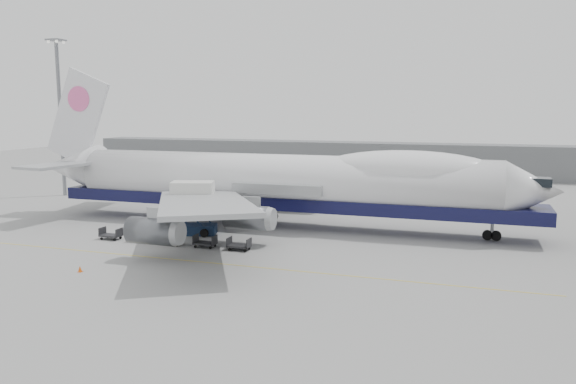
% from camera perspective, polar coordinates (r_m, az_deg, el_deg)
% --- Properties ---
extents(ground, '(260.00, 260.00, 0.00)m').
position_cam_1_polar(ground, '(58.94, -4.87, -5.72)').
color(ground, gray).
rests_on(ground, ground).
extents(apron_line, '(60.00, 0.15, 0.01)m').
position_cam_1_polar(apron_line, '(53.66, -7.40, -7.19)').
color(apron_line, gold).
rests_on(apron_line, ground).
extents(hangar, '(110.00, 8.00, 7.00)m').
position_cam_1_polar(hangar, '(127.22, 3.34, 3.57)').
color(hangar, slate).
rests_on(hangar, ground).
extents(floodlight_mast, '(2.40, 2.40, 25.43)m').
position_cam_1_polar(floodlight_mast, '(100.07, -22.15, 7.79)').
color(floodlight_mast, slate).
rests_on(floodlight_mast, ground).
extents(airliner, '(67.00, 55.30, 19.98)m').
position_cam_1_polar(airliner, '(68.69, -0.52, 1.13)').
color(airliner, white).
rests_on(airliner, ground).
extents(catering_truck, '(5.66, 4.60, 6.14)m').
position_cam_1_polar(catering_truck, '(65.49, -9.61, -1.29)').
color(catering_truck, '#172846').
rests_on(catering_truck, ground).
extents(traffic_cone, '(0.39, 0.39, 0.57)m').
position_cam_1_polar(traffic_cone, '(53.76, -20.38, -7.34)').
color(traffic_cone, '#D9510B').
rests_on(traffic_cone, ground).
extents(dolly_0, '(2.30, 1.35, 1.30)m').
position_cam_1_polar(dolly_0, '(65.55, -17.55, -4.16)').
color(dolly_0, '#2D2D30').
rests_on(dolly_0, ground).
extents(dolly_1, '(2.30, 1.35, 1.30)m').
position_cam_1_polar(dolly_1, '(63.40, -14.70, -4.46)').
color(dolly_1, '#2D2D30').
rests_on(dolly_1, ground).
extents(dolly_2, '(2.30, 1.35, 1.30)m').
position_cam_1_polar(dolly_2, '(61.42, -11.66, -4.77)').
color(dolly_2, '#2D2D30').
rests_on(dolly_2, ground).
extents(dolly_3, '(2.30, 1.35, 1.30)m').
position_cam_1_polar(dolly_3, '(59.62, -8.42, -5.09)').
color(dolly_3, '#2D2D30').
rests_on(dolly_3, ground).
extents(dolly_4, '(2.30, 1.35, 1.30)m').
position_cam_1_polar(dolly_4, '(58.03, -4.99, -5.41)').
color(dolly_4, '#2D2D30').
rests_on(dolly_4, ground).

